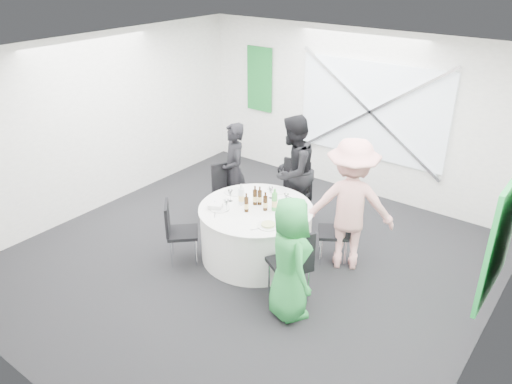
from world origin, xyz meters
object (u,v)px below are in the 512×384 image
Objects in this scene: person_woman_green at (290,259)px; chair_front_right at (293,261)px; person_woman_pink at (350,205)px; green_water_bottle at (275,202)px; chair_back_left at (227,189)px; chair_front_left at (176,228)px; chair_back_right at (340,227)px; clear_water_bottle at (241,197)px; chair_back at (293,188)px; person_man_back_left at (234,172)px; person_man_back at (293,171)px; banquet_table at (256,232)px.

chair_front_right is at bearing -31.45° from person_woman_green.
person_woman_pink is 0.99m from green_water_bottle.
person_woman_green is (2.04, -1.30, 0.21)m from chair_back_left.
chair_back_left is at bearing -34.52° from chair_front_left.
green_water_bottle reaches higher than chair_back_right.
clear_water_bottle is (0.77, -0.59, 0.33)m from chair_back_left.
person_woman_green is 4.83× the size of green_water_bottle.
chair_back is 0.56× the size of person_woman_pink.
green_water_bottle is at bearing -102.07° from chair_front_right.
person_man_back is at bearing 60.98° from person_man_back_left.
chair_back is 1.96m from chair_front_left.
chair_front_left is (-1.76, -1.35, 0.00)m from chair_back_right.
green_water_bottle is (0.36, -1.00, 0.28)m from chair_back.
chair_back is 1.10m from green_water_bottle.
clear_water_bottle reaches higher than chair_back_right.
green_water_bottle is at bearing -81.16° from chair_back_left.
person_woman_green is (1.19, -1.85, -0.12)m from person_man_back.
green_water_bottle is at bearing -93.85° from chair_front_left.
clear_water_bottle is (-0.08, -1.14, 0.00)m from person_man_back.
person_woman_green reaches higher than chair_front_left.
chair_back_left is at bearing 159.65° from green_water_bottle.
person_man_back reaches higher than banquet_table.
clear_water_bottle is (-1.20, -0.64, 0.36)m from chair_back_right.
chair_front_right is at bearing -23.00° from clear_water_bottle.
person_woman_green reaches higher than green_water_bottle.
clear_water_bottle is at bearing -8.65° from person_man_back_left.
person_man_back reaches higher than chair_front_left.
green_water_bottle reaches higher than chair_front_left.
banquet_table is at bearing -90.00° from chair_front_right.
chair_back is 1.04× the size of chair_front_right.
chair_back is at bearing -50.88° from person_woman_pink.
chair_back is 1.20m from chair_back_right.
chair_back is 3.28× the size of green_water_bottle.
clear_water_bottle is (-1.27, 0.71, 0.12)m from person_woman_green.
person_woman_pink reaches higher than person_woman_green.
person_woman_pink is at bearing -60.08° from chair_back_left.
green_water_bottle reaches higher than chair_back.
person_man_back is (0.84, 0.38, 0.09)m from person_man_back_left.
chair_front_right is at bearing -126.56° from chair_front_left.
chair_front_right is 0.65× the size of person_woman_green.
person_man_back is at bearing 110.43° from green_water_bottle.
chair_back is at bearing 96.30° from banquet_table.
chair_front_right is 2.32m from person_man_back_left.
chair_back_left is 2.23m from chair_front_right.
chair_front_right is at bearing 26.50° from person_man_back.
chair_back is at bearing -22.22° from person_woman_green.
chair_back_left is 0.51× the size of person_woman_pink.
chair_back is at bearing -63.28° from chair_front_left.
person_man_back_left is at bearing -93.80° from chair_front_right.
chair_back is 0.68× the size of person_woman_green.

